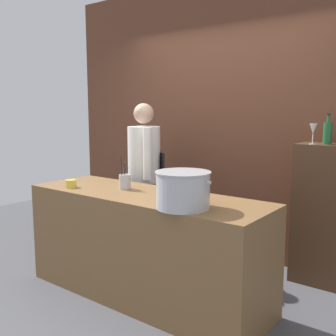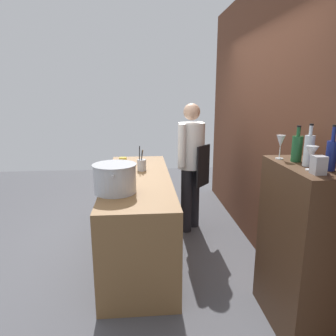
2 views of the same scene
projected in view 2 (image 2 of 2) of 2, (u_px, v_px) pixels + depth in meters
ground_plane at (140, 251)px, 3.62m from camera, size 8.00×8.00×0.00m
brick_back_panel at (267, 120)px, 3.38m from camera, size 4.40×0.10×3.00m
prep_counter at (139, 215)px, 3.51m from camera, size 2.17×0.70×0.90m
bar_cabinet at (296, 249)px, 2.36m from camera, size 0.76×0.32×1.29m
chef at (191, 158)px, 4.01m from camera, size 0.45×0.43×1.66m
stockpot_large at (115, 178)px, 2.84m from camera, size 0.46×0.40×0.26m
utensil_crock at (142, 165)px, 3.65m from camera, size 0.10×0.10×0.29m
butter_jar at (123, 160)px, 4.06m from camera, size 0.10×0.10×0.07m
wine_bottle_clear at (309, 150)px, 2.17m from camera, size 0.07×0.07×0.29m
wine_bottle_green at (297, 148)px, 2.31m from camera, size 0.08×0.08×0.27m
wine_bottle_cobalt at (331, 154)px, 2.04m from camera, size 0.07×0.07×0.30m
wine_glass_short at (281, 142)px, 2.39m from camera, size 0.07×0.07×0.18m
wine_glass_tall at (312, 153)px, 2.05m from camera, size 0.08×0.08×0.16m
spice_tin_silver at (319, 165)px, 1.96m from camera, size 0.08×0.08×0.12m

